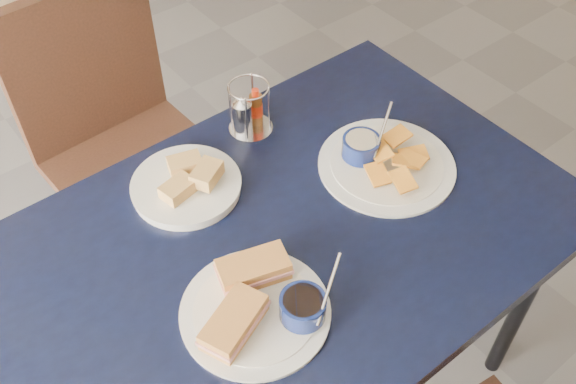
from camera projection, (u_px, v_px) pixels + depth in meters
dining_table at (289, 249)px, 1.43m from camera, size 1.25×0.83×0.75m
chair_far at (116, 129)px, 1.90m from camera, size 0.48×0.45×0.96m
sandwich_plate at (259, 303)px, 1.23m from camera, size 0.31×0.29×0.12m
plantain_plate at (380, 159)px, 1.51m from camera, size 0.32×0.32×0.12m
bread_basket at (187, 184)px, 1.45m from camera, size 0.25×0.25×0.07m
condiment_caddy at (248, 112)px, 1.56m from camera, size 0.11×0.11×0.14m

